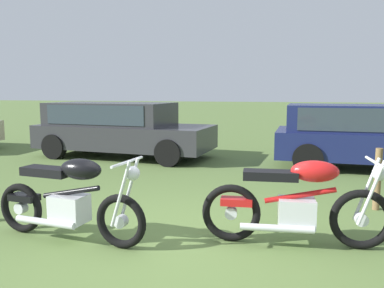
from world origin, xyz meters
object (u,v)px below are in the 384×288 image
at_px(motorcycle_black, 69,199).
at_px(car_navy, 366,132).
at_px(fence_post_wooden, 378,179).
at_px(car_charcoal, 118,125).
at_px(motorcycle_red, 297,203).

relative_size(motorcycle_black, car_navy, 0.47).
xyz_separation_m(car_navy, fence_post_wooden, (-0.42, -3.22, -0.38)).
height_order(motorcycle_black, car_navy, car_navy).
distance_m(motorcycle_black, fence_post_wooden, 4.30).
height_order(motorcycle_black, fence_post_wooden, motorcycle_black).
xyz_separation_m(motorcycle_black, car_charcoal, (-1.86, 5.61, 0.35)).
bearing_deg(car_navy, car_charcoal, -179.89).
bearing_deg(motorcycle_black, fence_post_wooden, 36.63).
distance_m(motorcycle_red, fence_post_wooden, 2.04).
bearing_deg(motorcycle_black, car_charcoal, 115.80).
height_order(car_charcoal, fence_post_wooden, car_charcoal).
xyz_separation_m(motorcycle_black, motorcycle_red, (2.56, 0.44, 0.00)).
relative_size(motorcycle_red, car_charcoal, 0.44).
distance_m(motorcycle_red, car_charcoal, 6.81).
bearing_deg(motorcycle_red, car_navy, 67.94).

